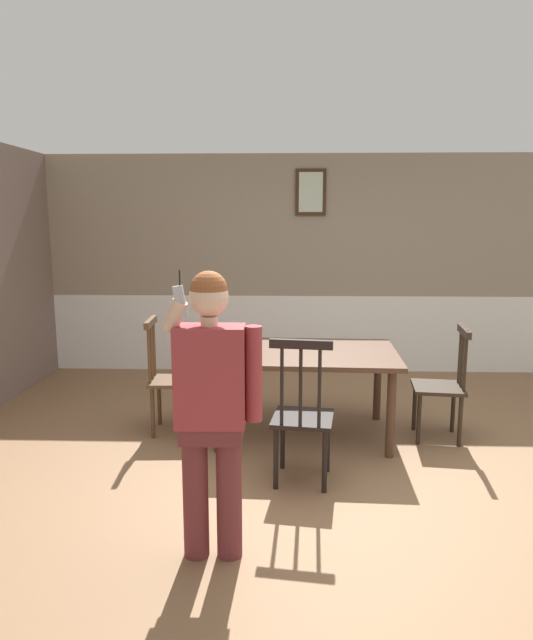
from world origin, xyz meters
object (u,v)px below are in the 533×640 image
chair_at_table_head (170,378)px  dining_table (304,361)px  person_figure (212,401)px  chair_near_window (302,415)px  chair_by_doorway (443,385)px

chair_at_table_head → dining_table: bearing=85.0°
dining_table → person_figure: 1.92m
chair_near_window → chair_at_table_head: chair_near_window is taller
chair_by_doorway → chair_at_table_head: (-2.33, 0.09, 0.02)m
dining_table → chair_by_doorway: chair_by_doorway is taller
dining_table → person_figure: bearing=-106.8°
chair_near_window → person_figure: size_ratio=0.67×
chair_at_table_head → person_figure: (0.62, -1.86, 0.41)m
dining_table → chair_by_doorway: bearing=-2.4°
chair_near_window → chair_by_doorway: bearing=43.4°
chair_at_table_head → person_figure: size_ratio=0.63×
chair_near_window → chair_by_doorway: size_ratio=1.11×
chair_at_table_head → chair_by_doorway: bearing=84.8°
dining_table → chair_near_window: (-0.04, -0.92, -0.16)m
chair_near_window → person_figure: (-0.51, -0.90, 0.39)m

